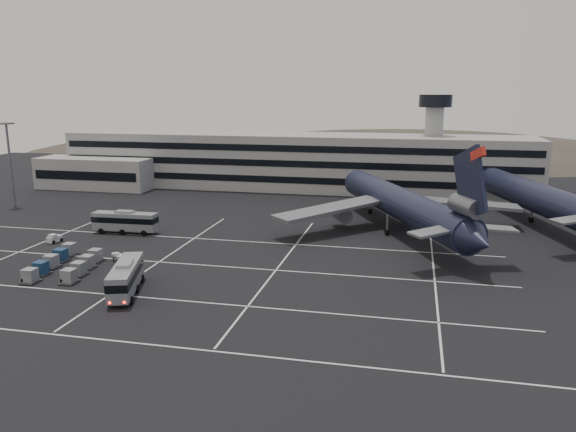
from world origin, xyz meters
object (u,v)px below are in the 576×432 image
object	(u,v)px
tug_a	(54,239)
bus_near	(126,276)
bus_far	(125,221)
trijet_main	(402,204)
uld_cluster	(65,263)

from	to	relation	value
tug_a	bus_near	bearing A→B (deg)	-28.14
bus_near	tug_a	world-z (taller)	bus_near
bus_near	bus_far	distance (m)	31.55
bus_near	bus_far	world-z (taller)	bus_far
trijet_main	bus_near	size ratio (longest dim) A/B	4.59
bus_near	uld_cluster	bearing A→B (deg)	135.54
trijet_main	bus_far	size ratio (longest dim) A/B	4.63
bus_near	uld_cluster	world-z (taller)	bus_near
trijet_main	uld_cluster	size ratio (longest dim) A/B	3.60
bus_far	tug_a	bearing A→B (deg)	131.92
bus_near	tug_a	xyz separation A→B (m)	(-23.78, 19.31, -1.56)
trijet_main	bus_near	world-z (taller)	trijet_main
trijet_main	bus_far	bearing A→B (deg)	168.65
bus_far	uld_cluster	bearing A→B (deg)	-176.76
tug_a	trijet_main	bearing A→B (deg)	30.14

